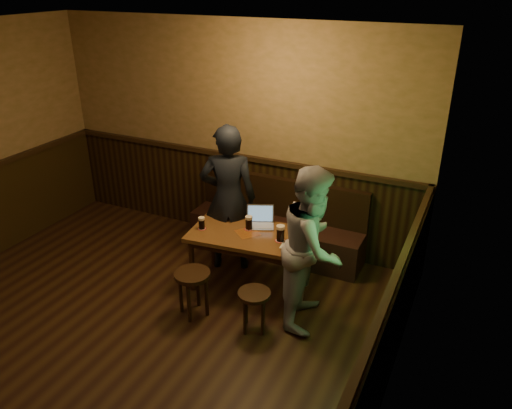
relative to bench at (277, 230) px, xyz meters
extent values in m
cube|color=black|center=(-0.72, -2.75, -0.32)|extent=(5.00, 6.00, 0.02)
cube|color=beige|center=(-0.72, -2.75, 2.50)|extent=(5.00, 6.00, 0.02)
cube|color=#9B774F|center=(-0.72, 0.26, 1.09)|extent=(5.00, 0.02, 2.80)
cube|color=#9B774F|center=(1.79, -2.75, 1.09)|extent=(0.02, 6.00, 2.80)
cube|color=black|center=(-0.72, 0.23, 0.24)|extent=(4.98, 0.04, 1.10)
cube|color=black|center=(-0.72, 0.20, 0.82)|extent=(4.98, 0.06, 0.06)
cube|color=black|center=(1.73, -2.75, 0.82)|extent=(0.06, 5.98, 0.06)
cube|color=black|center=(0.00, -0.04, -0.09)|extent=(2.20, 0.50, 0.45)
cube|color=black|center=(0.00, 0.16, 0.39)|extent=(2.20, 0.10, 0.50)
cube|color=#553718|center=(0.00, -0.83, 0.34)|extent=(1.33, 0.85, 0.04)
cube|color=black|center=(0.00, -0.83, 0.27)|extent=(1.21, 0.73, 0.07)
cube|color=#65150D|center=(0.00, -0.83, 0.37)|extent=(0.33, 0.33, 0.00)
cylinder|color=black|center=(-0.52, -1.17, 0.00)|extent=(0.06, 0.06, 0.63)
cylinder|color=black|center=(-0.59, -0.60, 0.00)|extent=(0.06, 0.06, 0.63)
cylinder|color=black|center=(0.59, -1.05, 0.00)|extent=(0.06, 0.06, 0.63)
cylinder|color=black|center=(0.52, -0.48, 0.00)|extent=(0.06, 0.06, 0.63)
cylinder|color=black|center=(-0.28, -1.54, 0.17)|extent=(0.44, 0.44, 0.04)
cylinder|color=black|center=(-0.14, -1.51, -0.07)|extent=(0.04, 0.04, 0.48)
cylinder|color=black|center=(-0.31, -1.41, -0.07)|extent=(0.04, 0.04, 0.48)
cylinder|color=black|center=(-0.42, -1.57, -0.07)|extent=(0.04, 0.04, 0.48)
cylinder|color=black|center=(-0.25, -1.68, -0.07)|extent=(0.04, 0.04, 0.48)
cylinder|color=black|center=(0.40, -1.50, 0.11)|extent=(0.43, 0.43, 0.04)
cylinder|color=black|center=(0.51, -1.55, -0.10)|extent=(0.03, 0.03, 0.42)
cylinder|color=black|center=(0.45, -1.39, -0.10)|extent=(0.03, 0.03, 0.42)
cylinder|color=black|center=(0.29, -1.45, -0.10)|extent=(0.03, 0.03, 0.42)
cylinder|color=black|center=(0.35, -1.62, -0.10)|extent=(0.03, 0.03, 0.42)
cylinder|color=#AC1516|center=(-0.50, -0.96, 0.36)|extent=(0.09, 0.09, 0.00)
cylinder|color=silver|center=(-0.50, -0.96, 0.37)|extent=(0.08, 0.08, 0.00)
cylinder|color=black|center=(-0.50, -0.96, 0.43)|extent=(0.07, 0.07, 0.11)
cylinder|color=beige|center=(-0.50, -0.96, 0.49)|extent=(0.07, 0.07, 0.03)
cylinder|color=#AC1516|center=(-0.02, -0.75, 0.36)|extent=(0.10, 0.10, 0.00)
cylinder|color=silver|center=(-0.02, -0.75, 0.37)|extent=(0.09, 0.09, 0.00)
cylinder|color=black|center=(-0.02, -0.75, 0.43)|extent=(0.08, 0.08, 0.13)
cylinder|color=beige|center=(-0.02, -0.75, 0.51)|extent=(0.08, 0.08, 0.03)
cylinder|color=#AC1516|center=(0.39, -0.84, 0.36)|extent=(0.12, 0.12, 0.00)
cylinder|color=silver|center=(0.39, -0.84, 0.37)|extent=(0.10, 0.10, 0.00)
cylinder|color=black|center=(0.39, -0.84, 0.44)|extent=(0.08, 0.08, 0.14)
cylinder|color=beige|center=(0.39, -0.84, 0.53)|extent=(0.09, 0.09, 0.03)
cube|color=silver|center=(0.06, -0.64, 0.37)|extent=(0.36, 0.32, 0.01)
cube|color=#B2B2B7|center=(0.06, -0.64, 0.38)|extent=(0.32, 0.26, 0.00)
cube|color=silver|center=(0.02, -0.54, 0.48)|extent=(0.30, 0.18, 0.20)
cube|color=#5880A4|center=(0.02, -0.55, 0.48)|extent=(0.27, 0.16, 0.17)
cube|color=silver|center=(0.54, -0.90, 0.36)|extent=(0.24, 0.17, 0.00)
imported|color=black|center=(-0.39, -0.53, 0.58)|extent=(0.76, 0.65, 1.77)
imported|color=#98989D|center=(0.83, -1.07, 0.52)|extent=(0.72, 0.88, 1.66)
camera|label=1|loc=(2.14, -5.13, 2.95)|focal=35.00mm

